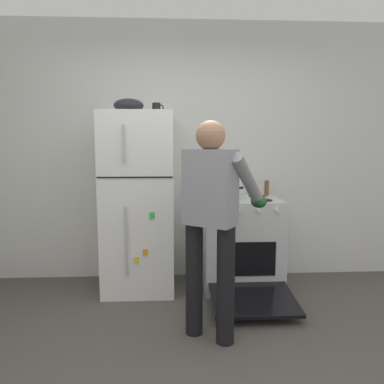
{
  "coord_description": "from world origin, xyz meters",
  "views": [
    {
      "loc": [
        -0.15,
        -2.03,
        1.43
      ],
      "look_at": [
        0.02,
        1.32,
        1.0
      ],
      "focal_mm": 34.49,
      "sensor_mm": 36.0,
      "label": 1
    }
  ],
  "objects_px": {
    "red_pot": "(227,192)",
    "mixing_bowl": "(129,106)",
    "pepper_mill": "(267,188)",
    "person_cook": "(213,210)",
    "coffee_mug": "(157,108)",
    "stove_range": "(241,244)",
    "refrigerator": "(139,202)"
  },
  "relations": [
    {
      "from": "red_pot",
      "to": "mixing_bowl",
      "type": "distance_m",
      "value": 1.26
    },
    {
      "from": "red_pot",
      "to": "pepper_mill",
      "type": "relative_size",
      "value": 2.13
    },
    {
      "from": "person_cook",
      "to": "mixing_bowl",
      "type": "bearing_deg",
      "value": 125.59
    },
    {
      "from": "person_cook",
      "to": "coffee_mug",
      "type": "relative_size",
      "value": 14.28
    },
    {
      "from": "stove_range",
      "to": "mixing_bowl",
      "type": "xyz_separation_m",
      "value": [
        -1.1,
        0.02,
        1.36
      ]
    },
    {
      "from": "red_pot",
      "to": "refrigerator",
      "type": "bearing_deg",
      "value": 176.69
    },
    {
      "from": "stove_range",
      "to": "coffee_mug",
      "type": "bearing_deg",
      "value": 175.37
    },
    {
      "from": "coffee_mug",
      "to": "pepper_mill",
      "type": "height_order",
      "value": "coffee_mug"
    },
    {
      "from": "refrigerator",
      "to": "pepper_mill",
      "type": "height_order",
      "value": "refrigerator"
    },
    {
      "from": "pepper_mill",
      "to": "mixing_bowl",
      "type": "height_order",
      "value": "mixing_bowl"
    },
    {
      "from": "person_cook",
      "to": "red_pot",
      "type": "relative_size",
      "value": 4.92
    },
    {
      "from": "red_pot",
      "to": "mixing_bowl",
      "type": "relative_size",
      "value": 1.14
    },
    {
      "from": "coffee_mug",
      "to": "stove_range",
      "type": "bearing_deg",
      "value": -4.63
    },
    {
      "from": "coffee_mug",
      "to": "refrigerator",
      "type": "bearing_deg",
      "value": -164.6
    },
    {
      "from": "coffee_mug",
      "to": "mixing_bowl",
      "type": "bearing_deg",
      "value": -169.22
    },
    {
      "from": "coffee_mug",
      "to": "pepper_mill",
      "type": "distance_m",
      "value": 1.4
    },
    {
      "from": "red_pot",
      "to": "mixing_bowl",
      "type": "bearing_deg",
      "value": 176.95
    },
    {
      "from": "red_pot",
      "to": "mixing_bowl",
      "type": "xyz_separation_m",
      "value": [
        -0.94,
        0.05,
        0.83
      ]
    },
    {
      "from": "pepper_mill",
      "to": "stove_range",
      "type": "bearing_deg",
      "value": -144.02
    },
    {
      "from": "stove_range",
      "to": "mixing_bowl",
      "type": "bearing_deg",
      "value": 179.07
    },
    {
      "from": "coffee_mug",
      "to": "mixing_bowl",
      "type": "height_order",
      "value": "mixing_bowl"
    },
    {
      "from": "red_pot",
      "to": "mixing_bowl",
      "type": "height_order",
      "value": "mixing_bowl"
    },
    {
      "from": "stove_range",
      "to": "coffee_mug",
      "type": "distance_m",
      "value": 1.58
    },
    {
      "from": "stove_range",
      "to": "pepper_mill",
      "type": "height_order",
      "value": "pepper_mill"
    },
    {
      "from": "mixing_bowl",
      "to": "person_cook",
      "type": "bearing_deg",
      "value": -54.41
    },
    {
      "from": "stove_range",
      "to": "person_cook",
      "type": "distance_m",
      "value": 1.16
    },
    {
      "from": "stove_range",
      "to": "person_cook",
      "type": "bearing_deg",
      "value": -112.4
    },
    {
      "from": "person_cook",
      "to": "refrigerator",
      "type": "bearing_deg",
      "value": 122.39
    },
    {
      "from": "person_cook",
      "to": "pepper_mill",
      "type": "bearing_deg",
      "value": 59.45
    },
    {
      "from": "mixing_bowl",
      "to": "refrigerator",
      "type": "bearing_deg",
      "value": -0.22
    },
    {
      "from": "refrigerator",
      "to": "mixing_bowl",
      "type": "distance_m",
      "value": 0.94
    },
    {
      "from": "coffee_mug",
      "to": "pepper_mill",
      "type": "xyz_separation_m",
      "value": [
        1.14,
        0.15,
        -0.8
      ]
    }
  ]
}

